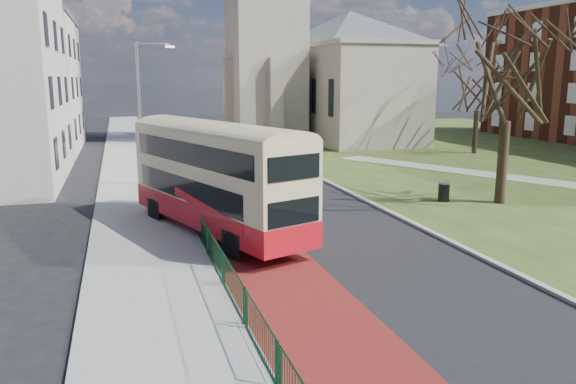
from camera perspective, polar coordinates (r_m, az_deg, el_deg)
name	(u,v)px	position (r m, az deg, el deg)	size (l,w,h in m)	color
ground	(327,288)	(16.95, 4.02, -9.74)	(160.00, 160.00, 0.00)	black
road_carriageway	(239,176)	(36.02, -5.01, 1.62)	(9.00, 120.00, 0.01)	black
bus_lane	(197,178)	(35.58, -9.27, 1.39)	(3.40, 120.00, 0.01)	#591414
pavement_west	(134,180)	(35.30, -15.40, 1.14)	(4.00, 120.00, 0.12)	gray
kerb_west	(167,179)	(35.39, -12.16, 1.33)	(0.25, 120.00, 0.13)	#999993
kerb_east	(298,167)	(39.07, 1.01, 2.52)	(0.25, 80.00, 0.13)	#999993
grass_green	(536,157)	(48.90, 23.86, 3.29)	(40.00, 80.00, 0.04)	#304619
pedestrian_railing	(207,242)	(19.76, -8.19, -5.03)	(0.07, 24.00, 1.12)	#0B331A
gothic_church	(312,4)	(56.26, 2.44, 18.58)	(16.38, 18.00, 40.00)	gray
street_block_far	(13,83)	(53.42, -26.12, 9.91)	(10.30, 16.30, 11.50)	beige
streetlamp	(142,106)	(32.83, -14.57, 8.41)	(2.13, 0.18, 8.00)	gray
bus	(215,173)	(22.23, -7.41, 1.88)	(5.72, 10.52, 4.32)	#B2101A
winter_tree_near	(511,54)	(29.36, 21.68, 12.93)	(7.74, 7.74, 10.46)	#322519
winter_tree_far	(479,76)	(48.96, 18.83, 11.06)	(6.38, 6.38, 9.05)	#2E2317
litter_bin	(444,192)	(29.34, 15.55, 0.03)	(0.66, 0.66, 0.96)	black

